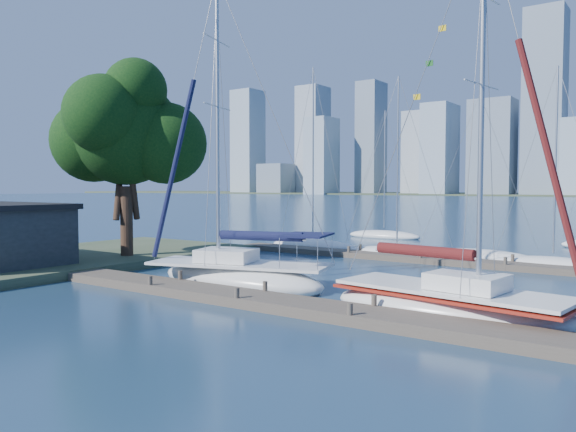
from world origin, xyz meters
The scene contains 12 objects.
ground centered at (0.00, 0.00, 0.00)m, with size 700.00×700.00×0.00m, color #17334B.
near_dock centered at (0.00, 0.00, 0.20)m, with size 26.00×2.00×0.40m, color #4C4338.
far_dock centered at (2.00, 16.00, 0.18)m, with size 30.00×1.80×0.36m, color #4C4338.
shore centered at (-17.00, 3.00, 0.25)m, with size 12.00×22.00×0.50m, color #38472D.
tree centered at (-13.76, 4.87, 8.25)m, with size 9.14×8.34×12.22m.
sailboat_navy centered at (-3.18, 2.99, 1.13)m, with size 9.85×5.55×15.29m.
sailboat_maroon centered at (7.31, 2.39, 1.11)m, with size 9.33×4.15×14.69m.
bg_boat_0 centered at (-8.95, 18.47, 0.27)m, with size 7.66×3.81×14.01m.
bg_boat_1 centered at (-1.59, 17.46, 0.25)m, with size 7.44×3.61×12.38m.
bg_boat_2 centered at (3.15, 19.45, 0.22)m, with size 7.51×4.41×10.99m.
bg_boat_3 centered at (8.04, 17.64, 0.24)m, with size 7.18×3.60×11.88m.
bg_boat_6 centered at (-8.46, 29.84, 0.24)m, with size 7.15×2.42×12.02m.
Camera 1 is at (14.10, -17.38, 4.72)m, focal length 35.00 mm.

